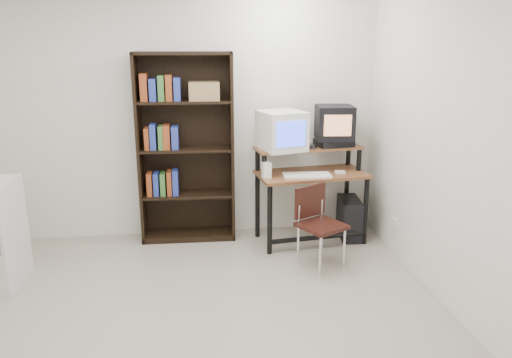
{
  "coord_description": "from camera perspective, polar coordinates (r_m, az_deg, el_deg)",
  "views": [
    {
      "loc": [
        0.03,
        -3.21,
        2.05
      ],
      "look_at": [
        0.61,
        1.1,
        0.83
      ],
      "focal_mm": 35.0,
      "sensor_mm": 36.0,
      "label": 1
    }
  ],
  "objects": [
    {
      "name": "computer_desk",
      "position": [
        5.15,
        6.27,
        0.13
      ],
      "size": [
        1.16,
        0.68,
        0.98
      ],
      "rotation": [
        0.0,
        0.0,
        0.12
      ],
      "color": "brown",
      "rests_on": "floor"
    },
    {
      "name": "school_chair",
      "position": [
        4.66,
        7.02,
        -4.48
      ],
      "size": [
        0.5,
        0.5,
        0.74
      ],
      "rotation": [
        0.0,
        0.0,
        0.49
      ],
      "color": "black",
      "rests_on": "floor"
    },
    {
      "name": "desk_speaker",
      "position": [
        4.89,
        1.22,
        0.95
      ],
      "size": [
        0.09,
        0.09,
        0.17
      ],
      "primitive_type": "cube",
      "rotation": [
        0.0,
        0.0,
        0.18
      ],
      "color": "white",
      "rests_on": "computer_desk"
    },
    {
      "name": "pc_tower",
      "position": [
        5.43,
        10.61,
        -4.4
      ],
      "size": [
        0.25,
        0.47,
        0.42
      ],
      "primitive_type": "cube",
      "rotation": [
        0.0,
        0.0,
        -0.11
      ],
      "color": "black",
      "rests_on": "floor"
    },
    {
      "name": "bookshelf",
      "position": [
        5.18,
        -8.04,
        3.69
      ],
      "size": [
        0.98,
        0.35,
        1.93
      ],
      "rotation": [
        0.0,
        0.0,
        -0.03
      ],
      "color": "black",
      "rests_on": "floor"
    },
    {
      "name": "crt_tv",
      "position": [
        5.21,
        8.95,
        6.38
      ],
      "size": [
        0.4,
        0.4,
        0.35
      ],
      "rotation": [
        0.0,
        0.0,
        -0.1
      ],
      "color": "black",
      "rests_on": "vcr"
    },
    {
      "name": "keyboard",
      "position": [
        4.98,
        5.85,
        0.35
      ],
      "size": [
        0.48,
        0.24,
        0.03
      ],
      "primitive_type": "cube",
      "rotation": [
        0.0,
        0.0,
        -0.06
      ],
      "color": "white",
      "rests_on": "computer_desk"
    },
    {
      "name": "cd_spindle",
      "position": [
        5.11,
        6.29,
        3.7
      ],
      "size": [
        0.14,
        0.14,
        0.05
      ],
      "primitive_type": "cylinder",
      "rotation": [
        0.0,
        0.0,
        0.14
      ],
      "color": "#26262B",
      "rests_on": "computer_desk"
    },
    {
      "name": "vcr",
      "position": [
        5.25,
        8.88,
        4.08
      ],
      "size": [
        0.4,
        0.32,
        0.08
      ],
      "primitive_type": "cube",
      "rotation": [
        0.0,
        0.0,
        0.19
      ],
      "color": "black",
      "rests_on": "computer_desk"
    },
    {
      "name": "right_wall",
      "position": [
        3.83,
        23.43,
        3.14
      ],
      "size": [
        0.01,
        4.0,
        2.6
      ],
      "primitive_type": "cube",
      "color": "silver",
      "rests_on": "floor"
    },
    {
      "name": "floor",
      "position": [
        3.81,
        -7.27,
        -17.09
      ],
      "size": [
        4.0,
        4.0,
        0.01
      ],
      "primitive_type": "cube",
      "color": "#AC9F8E",
      "rests_on": "ground"
    },
    {
      "name": "front_wall",
      "position": [
        1.42,
        -8.19,
        -16.22
      ],
      "size": [
        4.0,
        0.01,
        2.6
      ],
      "primitive_type": "cube",
      "color": "silver",
      "rests_on": "floor"
    },
    {
      "name": "wall_outlet",
      "position": [
        5.08,
        15.55,
        -5.03
      ],
      "size": [
        0.02,
        0.08,
        0.12
      ],
      "primitive_type": "cube",
      "color": "beige",
      "rests_on": "right_wall"
    },
    {
      "name": "mousepad",
      "position": [
        5.14,
        9.52,
        0.52
      ],
      "size": [
        0.25,
        0.21,
        0.01
      ],
      "primitive_type": "cube",
      "rotation": [
        0.0,
        0.0,
        0.16
      ],
      "color": "black",
      "rests_on": "computer_desk"
    },
    {
      "name": "crt_monitor",
      "position": [
        5.02,
        2.96,
        5.53
      ],
      "size": [
        0.51,
        0.51,
        0.39
      ],
      "rotation": [
        0.0,
        0.0,
        0.28
      ],
      "color": "white",
      "rests_on": "computer_desk"
    },
    {
      "name": "mouse",
      "position": [
        5.14,
        9.57,
        0.73
      ],
      "size": [
        0.1,
        0.07,
        0.03
      ],
      "primitive_type": "cube",
      "rotation": [
        0.0,
        0.0,
        -0.07
      ],
      "color": "white",
      "rests_on": "mousepad"
    },
    {
      "name": "back_wall",
      "position": [
        5.26,
        -8.0,
        7.35
      ],
      "size": [
        4.0,
        0.01,
        2.6
      ],
      "primitive_type": "cube",
      "color": "silver",
      "rests_on": "floor"
    }
  ]
}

